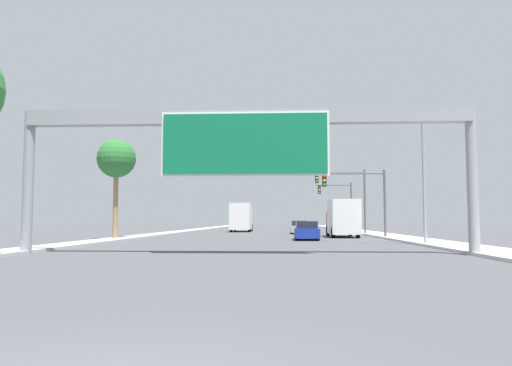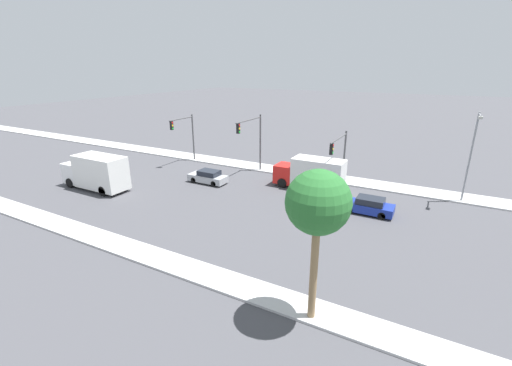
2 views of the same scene
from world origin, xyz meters
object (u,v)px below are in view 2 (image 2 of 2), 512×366
at_px(street_lamp_right, 472,151).
at_px(traffic_light_near_intersection, 340,151).
at_px(palm_tree_background, 318,204).
at_px(car_mid_right, 368,206).
at_px(truck_box_secondary, 96,172).
at_px(truck_box_primary, 312,174).
at_px(car_near_right, 208,177).
at_px(traffic_light_mid_block, 253,135).
at_px(traffic_light_far_intersection, 186,131).

bearing_deg(street_lamp_right, traffic_light_near_intersection, 98.66).
bearing_deg(palm_tree_background, car_mid_right, 0.81).
distance_m(car_mid_right, truck_box_secondary, 26.56).
relative_size(truck_box_secondary, palm_tree_background, 0.98).
bearing_deg(truck_box_secondary, truck_box_primary, -61.34).
bearing_deg(street_lamp_right, truck_box_secondary, 112.50).
distance_m(car_near_right, traffic_light_mid_block, 7.00).
bearing_deg(street_lamp_right, traffic_light_far_intersection, 92.21).
relative_size(palm_tree_background, street_lamp_right, 0.94).
bearing_deg(truck_box_secondary, car_near_right, -51.35).
relative_size(traffic_light_far_intersection, palm_tree_background, 0.79).
bearing_deg(street_lamp_right, car_mid_right, 132.53).
distance_m(car_mid_right, street_lamp_right, 10.59).
bearing_deg(traffic_light_mid_block, truck_box_primary, -101.53).
bearing_deg(palm_tree_background, street_lamp_right, -18.11).
xyz_separation_m(truck_box_primary, traffic_light_mid_block, (1.56, 7.64, 2.96)).
xyz_separation_m(traffic_light_near_intersection, street_lamp_right, (1.70, -11.20, 0.93)).
relative_size(car_near_right, truck_box_secondary, 0.56).
bearing_deg(truck_box_secondary, traffic_light_near_intersection, -61.18).
xyz_separation_m(truck_box_primary, street_lamp_right, (3.07, -13.56, 3.24)).
xyz_separation_m(truck_box_primary, traffic_light_far_intersection, (1.87, 17.64, 2.49)).
bearing_deg(car_mid_right, truck_box_secondary, 105.29).
distance_m(car_mid_right, car_near_right, 16.85).
bearing_deg(truck_box_secondary, traffic_light_mid_block, -43.81).
height_order(truck_box_secondary, street_lamp_right, street_lamp_right).
relative_size(car_near_right, palm_tree_background, 0.55).
bearing_deg(truck_box_primary, truck_box_secondary, 118.66).
bearing_deg(car_near_right, traffic_light_far_intersection, 53.23).
distance_m(traffic_light_mid_block, traffic_light_far_intersection, 10.02).
height_order(traffic_light_near_intersection, street_lamp_right, street_lamp_right).
xyz_separation_m(car_near_right, truck_box_secondary, (-7.00, 8.75, 1.13)).
distance_m(car_near_right, truck_box_primary, 11.07).
bearing_deg(traffic_light_far_intersection, car_near_right, -126.77).
xyz_separation_m(car_near_right, traffic_light_far_intersection, (5.37, 7.18, 3.46)).
relative_size(car_mid_right, traffic_light_far_intersection, 0.71).
bearing_deg(palm_tree_background, traffic_light_far_intersection, 50.38).
distance_m(truck_box_secondary, traffic_light_mid_block, 16.94).
bearing_deg(car_near_right, street_lamp_right, -74.69).
height_order(car_mid_right, traffic_light_near_intersection, traffic_light_near_intersection).
bearing_deg(truck_box_primary, car_mid_right, -118.70).
distance_m(truck_box_secondary, traffic_light_far_intersection, 12.68).
bearing_deg(traffic_light_mid_block, truck_box_secondary, 136.19).
distance_m(truck_box_primary, street_lamp_right, 14.27).
relative_size(traffic_light_mid_block, street_lamp_right, 0.81).
bearing_deg(traffic_light_far_intersection, truck_box_secondary, 172.77).
distance_m(truck_box_secondary, traffic_light_near_intersection, 24.71).
bearing_deg(traffic_light_near_intersection, truck_box_primary, 120.08).
bearing_deg(traffic_light_far_intersection, traffic_light_mid_block, -91.78).
height_order(truck_box_primary, traffic_light_near_intersection, traffic_light_near_intersection).
bearing_deg(car_near_right, traffic_light_near_intersection, -69.21).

